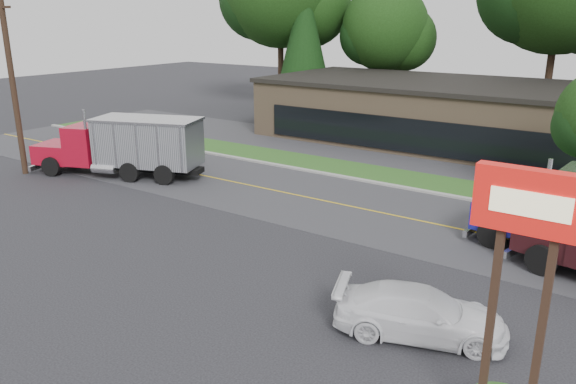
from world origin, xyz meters
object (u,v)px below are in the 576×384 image
at_px(rally_car, 420,313).
at_px(utility_pole, 13,85).
at_px(bilo_sign, 512,349).
at_px(dump_truck_red, 126,145).

bearing_deg(rally_car, utility_pole, 62.74).
xyz_separation_m(bilo_sign, dump_truck_red, (-23.15, 9.10, -0.21)).
distance_m(utility_pole, rally_car, 26.10).
bearing_deg(rally_car, bilo_sign, -150.47).
relative_size(utility_pole, dump_truck_red, 0.99).
bearing_deg(bilo_sign, dump_truck_red, 158.54).
height_order(bilo_sign, dump_truck_red, bilo_sign).
bearing_deg(dump_truck_red, rally_car, 141.85).
bearing_deg(rally_car, dump_truck_red, 52.46).
relative_size(dump_truck_red, rally_car, 2.07).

